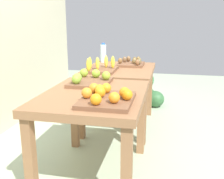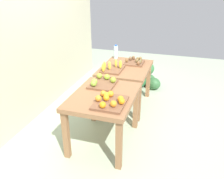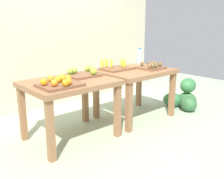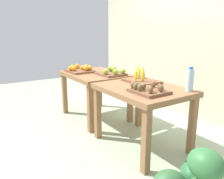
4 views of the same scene
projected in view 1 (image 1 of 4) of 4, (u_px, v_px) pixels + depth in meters
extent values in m
plane|color=#A0B295|center=(109.00, 145.00, 2.84)|extent=(8.00, 8.00, 0.00)
cube|color=#8D603E|center=(94.00, 96.00, 2.13)|extent=(1.04, 0.80, 0.06)
cube|color=#8D603E|center=(127.00, 173.00, 1.72)|extent=(0.07, 0.07, 0.67)
cube|color=#8D603E|center=(141.00, 121.00, 2.59)|extent=(0.07, 0.07, 0.67)
cube|color=#8D603E|center=(30.00, 162.00, 1.86)|extent=(0.07, 0.07, 0.67)
cube|color=#8D603E|center=(75.00, 116.00, 2.73)|extent=(0.07, 0.07, 0.67)
cube|color=#8D603E|center=(119.00, 71.00, 3.19)|extent=(1.04, 0.80, 0.06)
cube|color=#8D603E|center=(143.00, 114.00, 2.78)|extent=(0.07, 0.07, 0.67)
cube|color=#8D603E|center=(149.00, 92.00, 3.65)|extent=(0.07, 0.07, 0.67)
cube|color=#8D603E|center=(81.00, 110.00, 2.92)|extent=(0.07, 0.07, 0.67)
cube|color=#8D603E|center=(101.00, 89.00, 3.79)|extent=(0.07, 0.07, 0.67)
cube|color=brown|center=(107.00, 100.00, 1.88)|extent=(0.44, 0.36, 0.03)
sphere|color=orange|center=(127.00, 95.00, 1.82)|extent=(0.10, 0.10, 0.08)
sphere|color=orange|center=(87.00, 93.00, 1.87)|extent=(0.10, 0.10, 0.08)
sphere|color=orange|center=(106.00, 88.00, 2.00)|extent=(0.11, 0.11, 0.08)
sphere|color=orange|center=(96.00, 99.00, 1.72)|extent=(0.11, 0.11, 0.08)
sphere|color=orange|center=(114.00, 98.00, 1.75)|extent=(0.09, 0.09, 0.08)
sphere|color=orange|center=(124.00, 92.00, 1.88)|extent=(0.09, 0.09, 0.08)
sphere|color=orange|center=(100.00, 89.00, 1.96)|extent=(0.09, 0.09, 0.08)
sphere|color=orange|center=(94.00, 88.00, 2.00)|extent=(0.11, 0.11, 0.08)
sphere|color=orange|center=(100.00, 92.00, 1.89)|extent=(0.10, 0.10, 0.08)
cube|color=brown|center=(90.00, 83.00, 2.40)|extent=(0.40, 0.34, 0.03)
sphere|color=#82B336|center=(76.00, 79.00, 2.28)|extent=(0.11, 0.11, 0.08)
sphere|color=#8DB134|center=(84.00, 73.00, 2.56)|extent=(0.11, 0.11, 0.08)
sphere|color=#8DB131|center=(106.00, 76.00, 2.43)|extent=(0.10, 0.10, 0.08)
sphere|color=#8FBD33|center=(96.00, 73.00, 2.52)|extent=(0.11, 0.11, 0.08)
sphere|color=#8BBE3A|center=(77.00, 78.00, 2.35)|extent=(0.08, 0.08, 0.08)
cube|color=brown|center=(102.00, 70.00, 3.01)|extent=(0.44, 0.32, 0.03)
ellipsoid|color=yellow|center=(106.00, 61.00, 3.04)|extent=(0.06, 0.06, 0.14)
ellipsoid|color=yellow|center=(89.00, 65.00, 2.82)|extent=(0.06, 0.06, 0.14)
ellipsoid|color=yellow|center=(90.00, 63.00, 2.91)|extent=(0.06, 0.05, 0.14)
ellipsoid|color=yellow|center=(113.00, 62.00, 3.00)|extent=(0.06, 0.05, 0.14)
ellipsoid|color=yellow|center=(98.00, 63.00, 2.91)|extent=(0.05, 0.05, 0.14)
cube|color=brown|center=(131.00, 64.00, 3.37)|extent=(0.36, 0.32, 0.03)
ellipsoid|color=brown|center=(135.00, 60.00, 3.41)|extent=(0.07, 0.07, 0.07)
ellipsoid|color=brown|center=(134.00, 61.00, 3.31)|extent=(0.06, 0.07, 0.07)
ellipsoid|color=brown|center=(120.00, 61.00, 3.32)|extent=(0.07, 0.07, 0.07)
ellipsoid|color=brown|center=(138.00, 59.00, 3.44)|extent=(0.07, 0.07, 0.07)
ellipsoid|color=brown|center=(139.00, 62.00, 3.25)|extent=(0.07, 0.06, 0.07)
ellipsoid|color=brown|center=(129.00, 59.00, 3.48)|extent=(0.06, 0.07, 0.07)
ellipsoid|color=brown|center=(125.00, 59.00, 3.43)|extent=(0.06, 0.07, 0.07)
ellipsoid|color=brown|center=(137.00, 62.00, 3.19)|extent=(0.06, 0.06, 0.07)
ellipsoid|color=brown|center=(139.00, 61.00, 3.32)|extent=(0.07, 0.07, 0.07)
cylinder|color=silver|center=(103.00, 53.00, 3.60)|extent=(0.08, 0.08, 0.24)
cylinder|color=blue|center=(103.00, 44.00, 3.57)|extent=(0.04, 0.04, 0.02)
ellipsoid|color=#37683A|center=(146.00, 95.00, 4.26)|extent=(0.28, 0.35, 0.24)
ellipsoid|color=#2E6A3C|center=(135.00, 98.00, 4.11)|extent=(0.35, 0.39, 0.24)
ellipsoid|color=#326137|center=(155.00, 99.00, 4.04)|extent=(0.34, 0.36, 0.25)
ellipsoid|color=#34723C|center=(146.00, 80.00, 4.20)|extent=(0.29, 0.24, 0.24)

